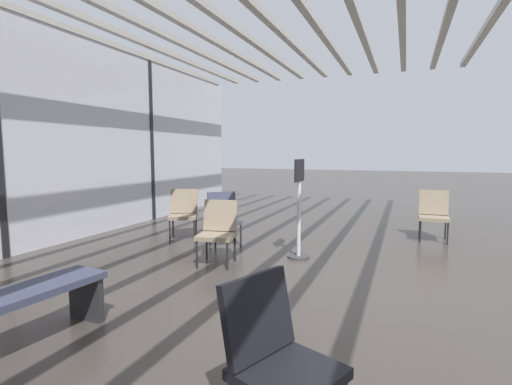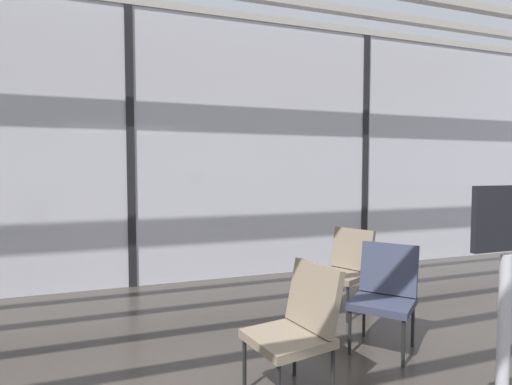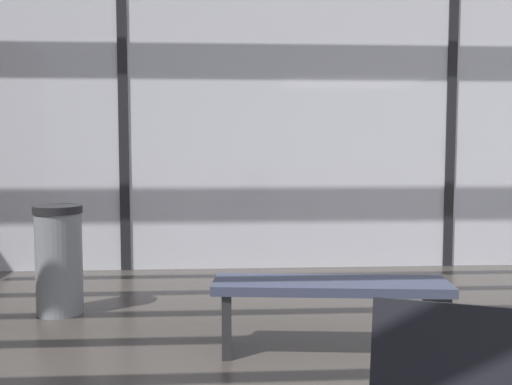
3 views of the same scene
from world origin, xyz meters
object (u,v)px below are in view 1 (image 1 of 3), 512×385
at_px(lounge_chair_1, 275,350).
at_px(lounge_chair_3, 224,215).
at_px(lounge_chair_0, 184,211).
at_px(info_sign, 299,212).
at_px(waiting_bench, 9,308).
at_px(lounge_chair_2, 218,228).
at_px(lounge_chair_4, 434,212).

relative_size(lounge_chair_1, lounge_chair_3, 1.00).
distance_m(lounge_chair_0, info_sign, 2.35).
distance_m(waiting_bench, info_sign, 3.66).
relative_size(lounge_chair_2, info_sign, 0.60).
relative_size(lounge_chair_3, lounge_chair_4, 1.00).
relative_size(lounge_chair_0, info_sign, 0.60).
distance_m(lounge_chair_2, waiting_bench, 2.76).
bearing_deg(lounge_chair_2, lounge_chair_1, -68.46).
xyz_separation_m(waiting_bench, info_sign, (3.40, -1.34, 0.32)).
xyz_separation_m(lounge_chair_2, waiting_bench, (-2.74, 0.36, -0.13)).
bearing_deg(lounge_chair_4, lounge_chair_1, -101.13).
distance_m(lounge_chair_0, lounge_chair_2, 1.77).
height_order(lounge_chair_3, waiting_bench, lounge_chair_3).
xyz_separation_m(lounge_chair_4, waiting_bench, (-5.38, 3.24, -0.13)).
bearing_deg(lounge_chair_0, waiting_bench, -102.70).
bearing_deg(lounge_chair_1, waiting_bench, 110.52).
height_order(lounge_chair_2, info_sign, info_sign).
bearing_deg(lounge_chair_0, lounge_chair_3, -37.17).
height_order(lounge_chair_1, lounge_chair_3, same).
height_order(lounge_chair_3, lounge_chair_4, same).
xyz_separation_m(lounge_chair_1, waiting_bench, (0.07, 2.15, -0.13)).
bearing_deg(waiting_bench, lounge_chair_1, 94.24).
height_order(lounge_chair_0, lounge_chair_4, same).
xyz_separation_m(lounge_chair_0, lounge_chair_4, (1.46, -4.18, 0.00)).
relative_size(lounge_chair_1, lounge_chair_2, 1.00).
bearing_deg(waiting_bench, lounge_chair_0, -160.33).
xyz_separation_m(lounge_chair_1, lounge_chair_3, (3.82, 2.20, 0.00)).
height_order(lounge_chair_4, info_sign, info_sign).
relative_size(lounge_chair_2, waiting_bench, 0.57).
height_order(lounge_chair_2, lounge_chair_3, same).
height_order(lounge_chair_2, waiting_bench, lounge_chair_2).
bearing_deg(lounge_chair_3, lounge_chair_2, -107.62).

